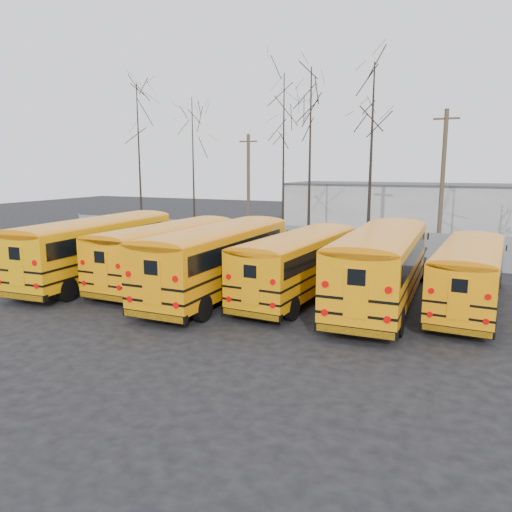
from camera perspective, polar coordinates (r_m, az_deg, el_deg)
The scene contains 16 objects.
ground at distance 20.63m, azimuth -1.79°, elevation -5.91°, with size 120.00×120.00×0.00m, color black.
fence at distance 31.40m, azimuth 7.91°, elevation 1.45°, with size 40.00×0.04×2.00m, color gray.
distant_building at distance 50.37m, azimuth 16.70°, elevation 5.54°, with size 22.00×8.00×4.00m, color beige.
bus_a at distance 26.15m, azimuth -17.55°, elevation 1.35°, with size 3.37×11.82×3.27m.
bus_b at distance 24.90m, azimuth -9.88°, elevation 0.93°, with size 2.69×10.89×3.03m.
bus_c at distance 22.14m, azimuth -4.10°, elevation 0.21°, with size 2.72×11.58×3.23m.
bus_d at distance 21.98m, azimuth 5.10°, elevation -0.34°, with size 2.99×10.59×2.93m.
bus_e at distance 21.18m, azimuth 14.20°, elevation -0.46°, with size 3.02×11.80×3.28m.
bus_f at distance 21.78m, azimuth 23.25°, elevation -1.46°, with size 2.75×10.08×2.79m.
utility_pole_left at distance 38.97m, azimuth -0.87°, elevation 7.94°, with size 1.45×0.25×8.15m.
utility_pole_right at distance 36.32m, azimuth 20.54°, elevation 8.21°, with size 1.69×0.29×9.47m.
tree_0 at distance 42.44m, azimuth -13.19°, elevation 10.49°, with size 0.26×0.26×12.26m, color black.
tree_1 at distance 41.70m, azimuth -7.18°, elevation 9.92°, with size 0.26×0.26×11.15m, color black.
tree_2 at distance 38.18m, azimuth 3.15°, elevation 10.95°, with size 0.26×0.26×12.46m, color black.
tree_3 at distance 36.54m, azimuth 6.17°, elevation 10.99°, with size 0.26×0.26×12.52m, color black.
tree_4 at distance 36.04m, azimuth 13.00°, elevation 10.90°, with size 0.26×0.26×12.64m, color black.
Camera 1 is at (8.77, -17.78, 5.73)m, focal length 35.00 mm.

